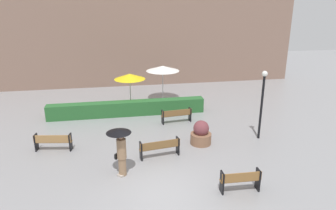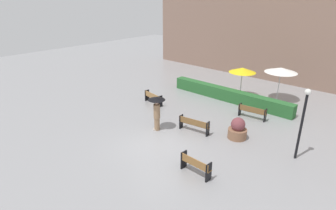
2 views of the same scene
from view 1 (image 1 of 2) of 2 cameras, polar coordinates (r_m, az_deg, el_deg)
The scene contains 12 objects.
ground_plane at distance 12.41m, azimuth -1.94°, elevation -15.17°, with size 60.00×60.00×0.00m, color gray.
bench_near_right at distance 12.35m, azimuth 13.03°, elevation -13.07°, with size 1.54×0.42×0.86m.
bench_far_left at distance 16.01m, azimuth -20.15°, elevation -6.15°, with size 1.78×0.63×0.83m.
bench_mid_center at distance 14.44m, azimuth -1.49°, elevation -7.63°, with size 1.91×0.61×0.84m.
bench_back_row at distance 18.36m, azimuth 1.58°, elevation -1.77°, with size 1.82×0.56×0.82m.
pedestrian_with_umbrella at distance 12.85m, azimuth -8.63°, elevation -7.25°, with size 1.01×1.01×2.03m.
planter_pot at distance 15.81m, azimuth 6.00°, elevation -5.25°, with size 1.04×1.04×1.22m.
lamp_post at distance 16.44m, azimuth 16.75°, elevation 1.31°, with size 0.28×0.28×3.59m.
patio_umbrella_yellow at distance 20.38m, azimuth -6.96°, elevation 5.15°, with size 2.00×2.00×2.37m.
patio_umbrella_white at distance 21.86m, azimuth -0.96°, elevation 6.66°, with size 2.30×2.30×2.53m.
hedge_strip at distance 19.71m, azimuth -7.39°, elevation -0.61°, with size 9.66×0.70×0.90m, color #28602D.
building_facade at distance 26.28m, azimuth -7.33°, elevation 15.70°, with size 28.00×1.20×11.21m, color #846656.
Camera 1 is at (-1.42, -10.20, 6.91)m, focal length 33.59 mm.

